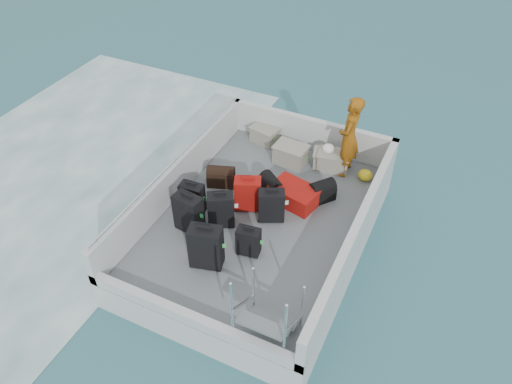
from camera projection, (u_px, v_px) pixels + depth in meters
ground at (261, 242)px, 9.38m from camera, size 160.00×160.00×0.00m
wake_foam at (63, 173)px, 10.94m from camera, size 10.00×10.00×0.00m
ferry_hull at (261, 231)px, 9.18m from camera, size 3.60×5.00×0.60m
deck at (261, 219)px, 8.98m from camera, size 3.30×4.70×0.02m
deck_fittings at (272, 220)px, 8.40m from camera, size 3.60×5.00×0.90m
suitcase_0 at (189, 214)px, 8.52m from camera, size 0.52×0.33×0.75m
suitcase_1 at (193, 199)px, 8.90m from camera, size 0.44×0.27×0.63m
suitcase_3 at (206, 247)px, 7.90m from camera, size 0.58×0.43×0.79m
suitcase_4 at (221, 210)px, 8.64m from camera, size 0.53×0.46×0.67m
suitcase_5 at (248, 194)px, 8.97m from camera, size 0.55×0.45×0.66m
suitcase_6 at (248, 242)px, 8.17m from camera, size 0.41×0.28×0.53m
suitcase_7 at (271, 206)px, 8.75m from camera, size 0.52×0.43×0.63m
suitcase_8 at (294, 195)px, 9.20m from camera, size 0.97×0.74×0.34m
duffel_0 at (221, 178)px, 9.59m from camera, size 0.59×0.45×0.32m
duffel_1 at (271, 187)px, 9.37m from camera, size 0.56×0.52×0.32m
duffel_2 at (322, 192)px, 9.26m from camera, size 0.52×0.54×0.32m
crate_0 at (265, 135)px, 10.67m from camera, size 0.61×0.48×0.33m
crate_1 at (291, 155)px, 10.10m from camera, size 0.65×0.47×0.37m
crate_2 at (327, 160)px, 10.02m from camera, size 0.60×0.49×0.32m
crate_3 at (333, 161)px, 9.95m from camera, size 0.65×0.50×0.36m
yellow_bag at (365, 175)px, 9.73m from camera, size 0.28×0.26×0.22m
white_bag at (328, 150)px, 9.86m from camera, size 0.24×0.24×0.18m
passenger at (349, 137)px, 9.44m from camera, size 0.44×0.64×1.68m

